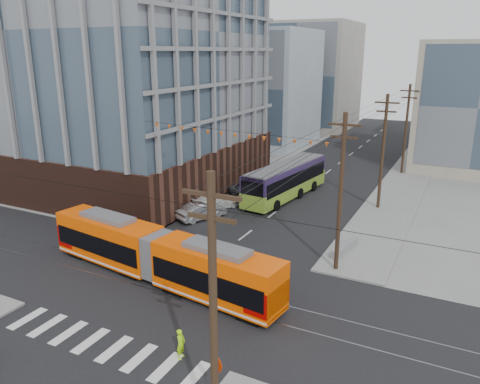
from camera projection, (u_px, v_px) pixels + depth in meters
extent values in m
plane|color=slate|center=(139.00, 317.00, 26.93)|extent=(160.00, 160.00, 0.00)
cube|color=#381E16|center=(104.00, 55.00, 51.94)|extent=(30.00, 25.00, 28.60)
cube|color=#8C99A5|center=(254.00, 88.00, 76.13)|extent=(18.00, 16.00, 18.00)
cube|color=gray|center=(478.00, 107.00, 58.81)|extent=(14.00, 14.00, 16.00)
cube|color=gray|center=(311.00, 76.00, 91.66)|extent=(16.00, 18.00, 20.00)
cylinder|color=black|center=(214.00, 322.00, 16.56)|extent=(0.30, 0.30, 11.00)
cylinder|color=black|center=(420.00, 116.00, 69.60)|extent=(0.30, 0.30, 11.00)
imported|color=#ABADB0|center=(201.00, 211.00, 42.50)|extent=(3.41, 4.93, 1.54)
imported|color=white|center=(215.00, 202.00, 45.21)|extent=(4.08, 5.57, 1.50)
imported|color=#43454B|center=(248.00, 187.00, 50.37)|extent=(3.59, 4.88, 1.23)
imported|color=#A8F80E|center=(181.00, 344.00, 23.14)|extent=(0.44, 0.62, 1.59)
cube|color=slate|center=(345.00, 249.00, 35.37)|extent=(1.40, 3.71, 0.73)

